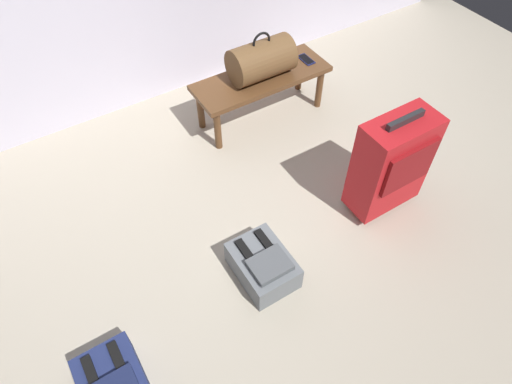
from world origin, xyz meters
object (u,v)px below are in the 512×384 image
object	(u,v)px
bench	(261,82)
backpack_grey	(263,265)
duffel_bag_brown	(261,60)
cell_phone	(306,59)
suitcase_upright_red	(392,164)

from	to	relation	value
bench	backpack_grey	size ratio (longest dim) A/B	2.63
duffel_bag_brown	cell_phone	bearing A→B (deg)	-1.05
bench	cell_phone	distance (m)	0.39
bench	duffel_bag_brown	size ratio (longest dim) A/B	2.27
bench	duffel_bag_brown	xyz separation A→B (m)	(-0.00, 0.00, 0.19)
duffel_bag_brown	suitcase_upright_red	distance (m)	1.15
bench	duffel_bag_brown	distance (m)	0.19
duffel_bag_brown	backpack_grey	size ratio (longest dim) A/B	1.16
cell_phone	suitcase_upright_red	bearing A→B (deg)	-99.99
duffel_bag_brown	cell_phone	xyz separation A→B (m)	(0.39, -0.01, -0.13)
suitcase_upright_red	backpack_grey	size ratio (longest dim) A/B	1.89
duffel_bag_brown	cell_phone	distance (m)	0.41
bench	cell_phone	xyz separation A→B (m)	(0.38, -0.01, 0.06)
cell_phone	suitcase_upright_red	distance (m)	1.14
duffel_bag_brown	backpack_grey	xyz separation A→B (m)	(-0.72, -1.17, -0.40)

